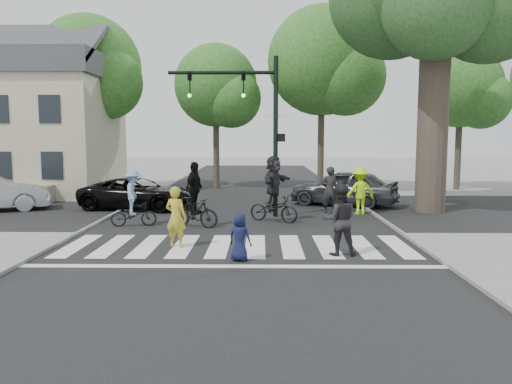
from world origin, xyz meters
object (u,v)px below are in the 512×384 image
at_px(traffic_signal, 253,113).
at_px(cyclist_mid, 194,201).
at_px(car_grey, 344,188).
at_px(pedestrian_child, 240,237).
at_px(pedestrian_adult, 340,220).
at_px(car_suv, 138,194).
at_px(pedestrian_woman, 176,217).
at_px(cyclist_left, 133,202).
at_px(cyclist_right, 274,193).

distance_m(traffic_signal, cyclist_mid, 4.25).
bearing_deg(car_grey, traffic_signal, -27.31).
relative_size(pedestrian_child, pedestrian_adult, 0.65).
bearing_deg(car_grey, cyclist_mid, -22.72).
xyz_separation_m(traffic_signal, car_suv, (-4.88, 1.90, -3.24)).
xyz_separation_m(traffic_signal, cyclist_mid, (-1.92, -2.33, -2.99)).
bearing_deg(cyclist_mid, pedestrian_child, -69.27).
bearing_deg(pedestrian_woman, pedestrian_child, 160.05).
xyz_separation_m(cyclist_mid, car_suv, (-2.96, 4.22, -0.25)).
xyz_separation_m(traffic_signal, car_grey, (3.95, 3.10, -3.10)).
distance_m(pedestrian_woman, car_suv, 7.78).
relative_size(pedestrian_woman, car_suv, 0.35).
relative_size(cyclist_left, cyclist_right, 0.81).
xyz_separation_m(pedestrian_woman, car_suv, (-2.85, 7.23, -0.18)).
bearing_deg(pedestrian_child, pedestrian_adult, -142.13).
height_order(cyclist_left, cyclist_mid, cyclist_mid).
bearing_deg(pedestrian_woman, pedestrian_adult, -171.47).
relative_size(pedestrian_child, car_suv, 0.25).
bearing_deg(pedestrian_child, cyclist_mid, -45.69).
distance_m(traffic_signal, car_grey, 5.90).
height_order(pedestrian_adult, cyclist_mid, cyclist_mid).
bearing_deg(cyclist_right, car_grey, 53.42).
bearing_deg(pedestrian_adult, car_grey, -100.10).
height_order(traffic_signal, cyclist_mid, traffic_signal).
height_order(pedestrian_child, cyclist_right, cyclist_right).
distance_m(traffic_signal, pedestrian_adult, 7.27).
relative_size(pedestrian_woman, cyclist_left, 0.88).
relative_size(pedestrian_adult, car_suv, 0.38).
height_order(traffic_signal, pedestrian_child, traffic_signal).
xyz_separation_m(cyclist_mid, cyclist_right, (2.68, 1.13, 0.15)).
distance_m(cyclist_left, cyclist_right, 4.88).
relative_size(pedestrian_adult, car_grey, 0.39).
bearing_deg(cyclist_left, pedestrian_woman, -58.01).
distance_m(traffic_signal, pedestrian_woman, 6.47).
height_order(traffic_signal, car_suv, traffic_signal).
bearing_deg(pedestrian_child, cyclist_right, -76.09).
bearing_deg(car_grey, cyclist_left, -32.16).
relative_size(cyclist_left, car_suv, 0.40).
bearing_deg(traffic_signal, car_suv, 158.76).
distance_m(traffic_signal, cyclist_left, 5.49).
xyz_separation_m(traffic_signal, pedestrian_adult, (2.32, -6.21, -2.98)).
xyz_separation_m(pedestrian_woman, car_grey, (5.98, 8.44, -0.05)).
bearing_deg(car_grey, pedestrian_adult, 14.62).
bearing_deg(car_suv, cyclist_mid, -135.96).
xyz_separation_m(pedestrian_adult, cyclist_mid, (-4.24, 3.89, -0.01)).
distance_m(cyclist_left, car_grey, 9.54).
distance_m(pedestrian_child, car_grey, 10.79).
height_order(traffic_signal, car_grey, traffic_signal).
distance_m(cyclist_left, cyclist_mid, 2.11).
bearing_deg(cyclist_left, car_suv, 101.99).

